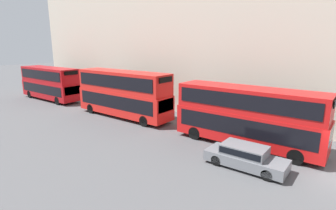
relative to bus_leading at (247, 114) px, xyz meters
name	(u,v)px	position (x,y,z in m)	size (l,w,h in m)	color
bus_leading	(247,114)	(0.00, 0.00, 0.00)	(2.59, 10.41, 4.27)	red
bus_second_in_queue	(123,92)	(0.00, 12.72, 0.18)	(2.59, 10.86, 4.62)	red
bus_third_in_queue	(50,82)	(0.00, 26.54, -0.01)	(2.59, 10.16, 4.25)	#A80F14
car_dark_sedan	(245,156)	(-3.40, -1.27, -1.62)	(1.81, 4.73, 1.39)	slate
pedestrian	(192,115)	(2.06, 5.85, -1.52)	(0.36, 0.36, 1.80)	brown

